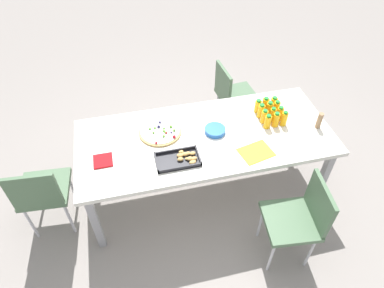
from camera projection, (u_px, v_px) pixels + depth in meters
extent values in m
plane|color=gray|center=(203.00, 189.00, 3.47)|extent=(12.00, 12.00, 0.00)
cube|color=silver|center=(205.00, 138.00, 2.96)|extent=(2.18, 0.92, 0.04)
cube|color=#99999E|center=(288.00, 123.00, 3.65)|extent=(0.06, 0.06, 0.70)
cube|color=#99999E|center=(92.00, 155.00, 3.32)|extent=(0.06, 0.06, 0.70)
cube|color=#99999E|center=(323.00, 177.00, 3.12)|extent=(0.06, 0.06, 0.70)
cube|color=#99999E|center=(95.00, 222.00, 2.79)|extent=(0.06, 0.06, 0.70)
cube|color=#4C6B4C|center=(290.00, 221.00, 2.68)|extent=(0.44, 0.44, 0.04)
cube|color=#4C6B4C|center=(319.00, 204.00, 2.56)|extent=(0.07, 0.38, 0.38)
cylinder|color=silver|center=(271.00, 257.00, 2.73)|extent=(0.02, 0.02, 0.41)
cylinder|color=silver|center=(260.00, 223.00, 2.95)|extent=(0.02, 0.02, 0.41)
cylinder|color=silver|center=(310.00, 253.00, 2.76)|extent=(0.02, 0.02, 0.41)
cylinder|color=silver|center=(296.00, 219.00, 2.98)|extent=(0.02, 0.02, 0.41)
cube|color=#4C6B4C|center=(45.00, 189.00, 2.90)|extent=(0.43, 0.43, 0.04)
cube|color=#4C6B4C|center=(34.00, 193.00, 2.64)|extent=(0.38, 0.06, 0.38)
cylinder|color=silver|center=(37.00, 194.00, 3.17)|extent=(0.02, 0.02, 0.41)
cylinder|color=silver|center=(73.00, 189.00, 3.21)|extent=(0.02, 0.02, 0.41)
cylinder|color=silver|center=(31.00, 224.00, 2.95)|extent=(0.02, 0.02, 0.41)
cylinder|color=silver|center=(70.00, 219.00, 2.98)|extent=(0.02, 0.02, 0.41)
cube|color=#4C6B4C|center=(237.00, 96.00, 3.82)|extent=(0.43, 0.43, 0.04)
cube|color=#4C6B4C|center=(223.00, 85.00, 3.64)|extent=(0.06, 0.38, 0.38)
cylinder|color=silver|center=(242.00, 102.00, 4.13)|extent=(0.02, 0.02, 0.41)
cylinder|color=silver|center=(254.00, 119.00, 3.92)|extent=(0.02, 0.02, 0.41)
cylinder|color=silver|center=(218.00, 107.00, 4.06)|extent=(0.02, 0.02, 0.41)
cylinder|color=silver|center=(228.00, 125.00, 3.85)|extent=(0.02, 0.02, 0.41)
cylinder|color=#F9AE14|center=(274.00, 104.00, 3.16)|extent=(0.06, 0.06, 0.12)
cylinder|color=#1E8C33|center=(275.00, 98.00, 3.11)|extent=(0.04, 0.04, 0.02)
cylinder|color=#FAAC14|center=(265.00, 105.00, 3.15)|extent=(0.06, 0.06, 0.12)
cylinder|color=#1E8C33|center=(266.00, 99.00, 3.10)|extent=(0.04, 0.04, 0.02)
cylinder|color=#F8AC14|center=(258.00, 107.00, 3.14)|extent=(0.06, 0.06, 0.12)
cylinder|color=#1E8C33|center=(259.00, 101.00, 3.09)|extent=(0.04, 0.04, 0.02)
cylinder|color=#FAAA14|center=(276.00, 108.00, 3.11)|extent=(0.06, 0.06, 0.13)
cylinder|color=#1E8C33|center=(278.00, 102.00, 3.06)|extent=(0.04, 0.04, 0.02)
cylinder|color=#F8AD14|center=(269.00, 109.00, 3.10)|extent=(0.06, 0.06, 0.13)
cylinder|color=#1E8C33|center=(271.00, 103.00, 3.04)|extent=(0.04, 0.04, 0.02)
cylinder|color=#FAAE14|center=(261.00, 111.00, 3.09)|extent=(0.06, 0.06, 0.12)
cylinder|color=#1E8C33|center=(262.00, 105.00, 3.04)|extent=(0.04, 0.04, 0.02)
cylinder|color=#F8AB14|center=(280.00, 114.00, 3.05)|extent=(0.05, 0.05, 0.13)
cylinder|color=#1E8C33|center=(281.00, 108.00, 3.00)|extent=(0.04, 0.04, 0.02)
cylinder|color=#F8AE14|center=(272.00, 115.00, 3.05)|extent=(0.05, 0.05, 0.13)
cylinder|color=#1E8C33|center=(274.00, 109.00, 3.00)|extent=(0.03, 0.03, 0.02)
cylinder|color=#FAAC14|center=(264.00, 117.00, 3.03)|extent=(0.06, 0.06, 0.12)
cylinder|color=#1E8C33|center=(265.00, 111.00, 2.99)|extent=(0.04, 0.04, 0.02)
cylinder|color=#F8AF14|center=(284.00, 119.00, 3.00)|extent=(0.05, 0.05, 0.13)
cylinder|color=#1E8C33|center=(286.00, 113.00, 2.95)|extent=(0.03, 0.03, 0.02)
cylinder|color=#F9AC14|center=(276.00, 120.00, 3.00)|extent=(0.06, 0.06, 0.13)
cylinder|color=#1E8C33|center=(277.00, 114.00, 2.95)|extent=(0.04, 0.04, 0.02)
cylinder|color=#F9AB14|center=(268.00, 122.00, 2.98)|extent=(0.06, 0.06, 0.12)
cylinder|color=#1E8C33|center=(269.00, 116.00, 2.93)|extent=(0.04, 0.04, 0.02)
cylinder|color=tan|center=(160.00, 132.00, 2.97)|extent=(0.36, 0.36, 0.02)
cylinder|color=white|center=(160.00, 131.00, 2.96)|extent=(0.34, 0.34, 0.01)
sphere|color=#66B238|center=(155.00, 128.00, 2.97)|extent=(0.02, 0.02, 0.02)
sphere|color=#66B238|center=(165.00, 132.00, 2.93)|extent=(0.02, 0.02, 0.02)
sphere|color=#1E1947|center=(160.00, 122.00, 3.03)|extent=(0.02, 0.02, 0.02)
sphere|color=#66B238|center=(150.00, 129.00, 2.96)|extent=(0.02, 0.02, 0.02)
sphere|color=red|center=(156.00, 143.00, 2.84)|extent=(0.02, 0.02, 0.02)
sphere|color=#66B238|center=(174.00, 130.00, 2.95)|extent=(0.02, 0.02, 0.02)
sphere|color=red|center=(166.00, 133.00, 2.93)|extent=(0.02, 0.02, 0.02)
sphere|color=#66B238|center=(164.00, 128.00, 2.97)|extent=(0.02, 0.02, 0.02)
sphere|color=#1E1947|center=(171.00, 132.00, 2.94)|extent=(0.02, 0.02, 0.02)
sphere|color=red|center=(174.00, 137.00, 2.89)|extent=(0.03, 0.03, 0.03)
sphere|color=#66B238|center=(164.00, 131.00, 2.95)|extent=(0.02, 0.02, 0.02)
sphere|color=#66B238|center=(153.00, 133.00, 2.93)|extent=(0.02, 0.02, 0.02)
sphere|color=#66B238|center=(171.00, 127.00, 2.98)|extent=(0.03, 0.03, 0.03)
sphere|color=#1E1947|center=(159.00, 127.00, 2.98)|extent=(0.03, 0.03, 0.03)
sphere|color=#66B238|center=(164.00, 136.00, 2.90)|extent=(0.02, 0.02, 0.02)
cube|color=black|center=(178.00, 160.00, 2.74)|extent=(0.35, 0.21, 0.01)
cube|color=black|center=(175.00, 151.00, 2.80)|extent=(0.35, 0.01, 0.03)
cube|color=black|center=(180.00, 168.00, 2.67)|extent=(0.35, 0.01, 0.03)
cube|color=black|center=(198.00, 156.00, 2.76)|extent=(0.01, 0.21, 0.03)
cube|color=black|center=(156.00, 163.00, 2.70)|extent=(0.01, 0.21, 0.03)
ellipsoid|color=tan|center=(181.00, 152.00, 2.79)|extent=(0.04, 0.03, 0.02)
ellipsoid|color=tan|center=(180.00, 159.00, 2.73)|extent=(0.05, 0.04, 0.03)
ellipsoid|color=tan|center=(180.00, 155.00, 2.75)|extent=(0.05, 0.04, 0.03)
ellipsoid|color=tan|center=(194.00, 162.00, 2.71)|extent=(0.04, 0.03, 0.02)
ellipsoid|color=tan|center=(187.00, 159.00, 2.74)|extent=(0.03, 0.02, 0.02)
ellipsoid|color=tan|center=(185.00, 154.00, 2.76)|extent=(0.05, 0.04, 0.03)
ellipsoid|color=tan|center=(193.00, 153.00, 2.77)|extent=(0.05, 0.03, 0.03)
ellipsoid|color=tan|center=(190.00, 159.00, 2.73)|extent=(0.05, 0.04, 0.03)
ellipsoid|color=tan|center=(193.00, 163.00, 2.70)|extent=(0.05, 0.04, 0.03)
ellipsoid|color=tan|center=(194.00, 159.00, 2.73)|extent=(0.05, 0.04, 0.03)
ellipsoid|color=tan|center=(188.00, 153.00, 2.77)|extent=(0.05, 0.03, 0.03)
cylinder|color=blue|center=(215.00, 132.00, 2.98)|extent=(0.18, 0.18, 0.00)
cylinder|color=blue|center=(215.00, 131.00, 2.98)|extent=(0.18, 0.18, 0.00)
cylinder|color=blue|center=(215.00, 131.00, 2.97)|extent=(0.18, 0.18, 0.00)
cylinder|color=blue|center=(215.00, 130.00, 2.97)|extent=(0.18, 0.18, 0.00)
cylinder|color=blue|center=(215.00, 130.00, 2.97)|extent=(0.18, 0.18, 0.00)
cylinder|color=blue|center=(215.00, 130.00, 2.96)|extent=(0.18, 0.18, 0.00)
cylinder|color=blue|center=(215.00, 129.00, 2.96)|extent=(0.18, 0.18, 0.00)
cylinder|color=blue|center=(215.00, 129.00, 2.96)|extent=(0.18, 0.18, 0.00)
cube|color=red|center=(103.00, 161.00, 2.74)|extent=(0.15, 0.15, 0.01)
cylinder|color=#9E7A56|center=(319.00, 121.00, 2.97)|extent=(0.04, 0.04, 0.15)
cube|color=yellow|center=(256.00, 152.00, 2.81)|extent=(0.30, 0.25, 0.01)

